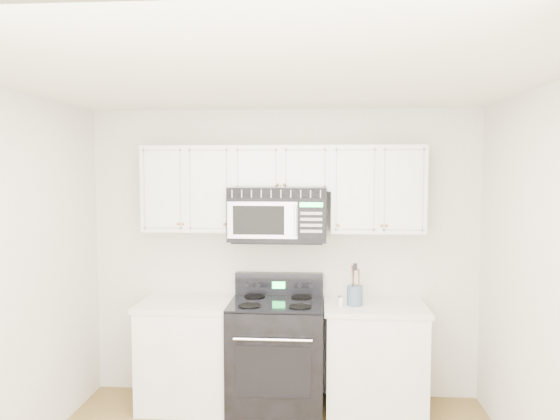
# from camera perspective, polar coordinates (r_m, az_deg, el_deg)

# --- Properties ---
(room) EXTENTS (3.51, 3.51, 2.61)m
(room) POSITION_cam_1_polar(r_m,az_deg,el_deg) (3.27, -1.74, -9.22)
(room) COLOR olive
(room) RESTS_ON ground
(base_cabinet_left) EXTENTS (0.86, 0.65, 0.92)m
(base_cabinet_left) POSITION_cam_1_polar(r_m,az_deg,el_deg) (5.02, -9.35, -14.87)
(base_cabinet_left) COLOR silver
(base_cabinet_left) RESTS_ON ground
(base_cabinet_right) EXTENTS (0.86, 0.65, 0.92)m
(base_cabinet_right) POSITION_cam_1_polar(r_m,az_deg,el_deg) (4.91, 9.83, -15.32)
(base_cabinet_right) COLOR silver
(base_cabinet_right) RESTS_ON ground
(range) EXTENTS (0.80, 0.72, 1.13)m
(range) POSITION_cam_1_polar(r_m,az_deg,el_deg) (4.86, -0.37, -14.73)
(range) COLOR black
(range) RESTS_ON ground
(upper_cabinets) EXTENTS (2.44, 0.37, 0.75)m
(upper_cabinets) POSITION_cam_1_polar(r_m,az_deg,el_deg) (4.76, 0.26, 2.68)
(upper_cabinets) COLOR silver
(upper_cabinets) RESTS_ON ground
(microwave) EXTENTS (0.84, 0.47, 0.46)m
(microwave) POSITION_cam_1_polar(r_m,az_deg,el_deg) (4.73, -0.22, -0.39)
(microwave) COLOR black
(microwave) RESTS_ON ground
(utensil_crock) EXTENTS (0.13, 0.13, 0.35)m
(utensil_crock) POSITION_cam_1_polar(r_m,az_deg,el_deg) (4.70, 7.82, -8.71)
(utensil_crock) COLOR #425A72
(utensil_crock) RESTS_ON base_cabinet_right
(shaker_salt) EXTENTS (0.04, 0.04, 0.10)m
(shaker_salt) POSITION_cam_1_polar(r_m,az_deg,el_deg) (4.64, 6.36, -9.42)
(shaker_salt) COLOR silver
(shaker_salt) RESTS_ON base_cabinet_right
(shaker_pepper) EXTENTS (0.05, 0.05, 0.11)m
(shaker_pepper) POSITION_cam_1_polar(r_m,az_deg,el_deg) (4.67, 7.63, -9.28)
(shaker_pepper) COLOR silver
(shaker_pepper) RESTS_ON base_cabinet_right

